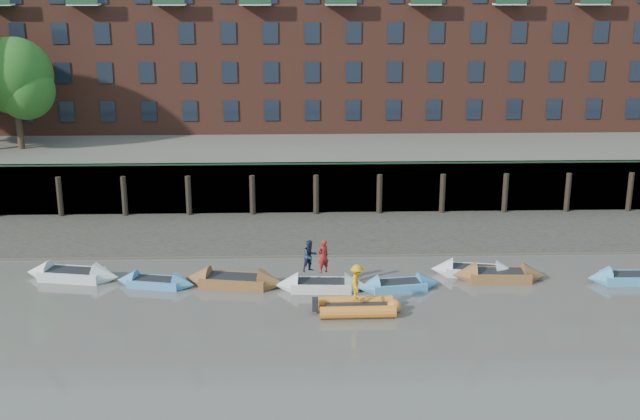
{
  "coord_description": "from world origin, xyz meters",
  "views": [
    {
      "loc": [
        -3.27,
        -26.83,
        14.66
      ],
      "look_at": [
        -2.06,
        12.0,
        3.2
      ],
      "focal_mm": 45.0,
      "sensor_mm": 36.0,
      "label": 1
    }
  ],
  "objects_px": {
    "rowboat_4": "(398,285)",
    "rowboat_5": "(474,271)",
    "rowboat_1": "(155,282)",
    "rowboat_2": "(234,281)",
    "rowboat_6": "(499,275)",
    "rowboat_0": "(72,274)",
    "rowboat_7": "(631,278)",
    "person_rower_b": "(310,256)",
    "rowboat_3": "(321,285)",
    "rib_tender": "(360,307)",
    "person_rower_a": "(323,256)",
    "person_rib_crew": "(357,282)"
  },
  "relations": [
    {
      "from": "rowboat_4",
      "to": "rowboat_5",
      "type": "bearing_deg",
      "value": 15.57
    },
    {
      "from": "rowboat_1",
      "to": "rowboat_4",
      "type": "height_order",
      "value": "rowboat_4"
    },
    {
      "from": "rowboat_2",
      "to": "rowboat_6",
      "type": "distance_m",
      "value": 13.17
    },
    {
      "from": "rowboat_0",
      "to": "rowboat_1",
      "type": "height_order",
      "value": "rowboat_0"
    },
    {
      "from": "rowboat_4",
      "to": "rowboat_6",
      "type": "bearing_deg",
      "value": 3.83
    },
    {
      "from": "rowboat_2",
      "to": "rowboat_7",
      "type": "bearing_deg",
      "value": 9.46
    },
    {
      "from": "rowboat_6",
      "to": "rowboat_7",
      "type": "bearing_deg",
      "value": -1.66
    },
    {
      "from": "rowboat_1",
      "to": "person_rower_b",
      "type": "relative_size",
      "value": 2.62
    },
    {
      "from": "rowboat_4",
      "to": "rowboat_1",
      "type": "bearing_deg",
      "value": 167.95
    },
    {
      "from": "rowboat_1",
      "to": "rowboat_3",
      "type": "distance_m",
      "value": 8.13
    },
    {
      "from": "rowboat_5",
      "to": "rowboat_6",
      "type": "relative_size",
      "value": 0.95
    },
    {
      "from": "rib_tender",
      "to": "person_rower_a",
      "type": "relative_size",
      "value": 2.24
    },
    {
      "from": "rowboat_0",
      "to": "person_rower_b",
      "type": "xyz_separation_m",
      "value": [
        11.86,
        -1.57,
        1.41
      ]
    },
    {
      "from": "rowboat_6",
      "to": "person_rower_a",
      "type": "xyz_separation_m",
      "value": [
        -8.83,
        -1.0,
        1.47
      ]
    },
    {
      "from": "rowboat_1",
      "to": "rowboat_3",
      "type": "bearing_deg",
      "value": 6.83
    },
    {
      "from": "rib_tender",
      "to": "person_rower_b",
      "type": "height_order",
      "value": "person_rower_b"
    },
    {
      "from": "rowboat_2",
      "to": "person_rib_crew",
      "type": "relative_size",
      "value": 3.12
    },
    {
      "from": "rowboat_2",
      "to": "person_rib_crew",
      "type": "height_order",
      "value": "person_rib_crew"
    },
    {
      "from": "rowboat_0",
      "to": "person_rower_b",
      "type": "relative_size",
      "value": 3.21
    },
    {
      "from": "person_rib_crew",
      "to": "person_rower_b",
      "type": "bearing_deg",
      "value": 40.44
    },
    {
      "from": "rowboat_7",
      "to": "person_rower_b",
      "type": "relative_size",
      "value": 2.77
    },
    {
      "from": "rowboat_3",
      "to": "person_rower_b",
      "type": "distance_m",
      "value": 1.54
    },
    {
      "from": "person_rower_b",
      "to": "rowboat_2",
      "type": "bearing_deg",
      "value": 140.63
    },
    {
      "from": "rowboat_3",
      "to": "rib_tender",
      "type": "bearing_deg",
      "value": -56.01
    },
    {
      "from": "rowboat_2",
      "to": "rowboat_5",
      "type": "height_order",
      "value": "rowboat_2"
    },
    {
      "from": "rowboat_1",
      "to": "rowboat_7",
      "type": "height_order",
      "value": "rowboat_7"
    },
    {
      "from": "rowboat_3",
      "to": "rowboat_2",
      "type": "bearing_deg",
      "value": 174.5
    },
    {
      "from": "rowboat_6",
      "to": "person_rower_b",
      "type": "bearing_deg",
      "value": -172.01
    },
    {
      "from": "rowboat_4",
      "to": "rowboat_2",
      "type": "bearing_deg",
      "value": 166.65
    },
    {
      "from": "rowboat_6",
      "to": "rowboat_7",
      "type": "xyz_separation_m",
      "value": [
        6.43,
        -0.53,
        -0.02
      ]
    },
    {
      "from": "rowboat_3",
      "to": "person_rower_a",
      "type": "bearing_deg",
      "value": 31.81
    },
    {
      "from": "rowboat_0",
      "to": "rowboat_6",
      "type": "height_order",
      "value": "rowboat_0"
    },
    {
      "from": "person_rib_crew",
      "to": "rib_tender",
      "type": "bearing_deg",
      "value": -108.85
    },
    {
      "from": "rowboat_4",
      "to": "person_rower_a",
      "type": "height_order",
      "value": "person_rower_a"
    },
    {
      "from": "rowboat_6",
      "to": "rowboat_0",
      "type": "bearing_deg",
      "value": -178.98
    },
    {
      "from": "rowboat_5",
      "to": "rowboat_7",
      "type": "xyz_separation_m",
      "value": [
        7.54,
        -1.22,
        -0.0
      ]
    },
    {
      "from": "rowboat_5",
      "to": "rib_tender",
      "type": "distance_m",
      "value": 7.62
    },
    {
      "from": "rowboat_2",
      "to": "person_rower_a",
      "type": "bearing_deg",
      "value": 2.02
    },
    {
      "from": "person_rower_a",
      "to": "rowboat_3",
      "type": "bearing_deg",
      "value": -4.52
    },
    {
      "from": "person_rib_crew",
      "to": "rowboat_2",
      "type": "bearing_deg",
      "value": 65.41
    },
    {
      "from": "person_rib_crew",
      "to": "rowboat_7",
      "type": "bearing_deg",
      "value": -71.32
    },
    {
      "from": "rowboat_5",
      "to": "person_rib_crew",
      "type": "bearing_deg",
      "value": -133.88
    },
    {
      "from": "rowboat_5",
      "to": "person_rower_a",
      "type": "distance_m",
      "value": 8.04
    },
    {
      "from": "person_rower_a",
      "to": "person_rib_crew",
      "type": "xyz_separation_m",
      "value": [
        1.41,
        -2.75,
        -0.27
      ]
    },
    {
      "from": "rowboat_1",
      "to": "person_rower_a",
      "type": "xyz_separation_m",
      "value": [
        8.19,
        -0.67,
        1.5
      ]
    },
    {
      "from": "rowboat_0",
      "to": "rowboat_4",
      "type": "distance_m",
      "value": 16.23
    },
    {
      "from": "rowboat_5",
      "to": "rowboat_3",
      "type": "bearing_deg",
      "value": -156.47
    },
    {
      "from": "rowboat_1",
      "to": "person_rower_b",
      "type": "xyz_separation_m",
      "value": [
        7.56,
        -0.49,
        1.46
      ]
    },
    {
      "from": "rowboat_5",
      "to": "person_rib_crew",
      "type": "relative_size",
      "value": 2.7
    },
    {
      "from": "rowboat_1",
      "to": "rowboat_4",
      "type": "distance_m",
      "value": 11.85
    }
  ]
}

